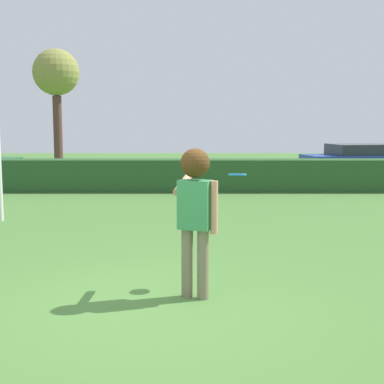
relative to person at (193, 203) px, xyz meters
The scene contains 6 objects.
ground_plane 1.29m from the person, 145.40° to the right, with size 60.00×60.00×0.00m, color #4A7B36.
person is the anchor object (origin of this frame).
frisbee 0.85m from the person, 47.51° to the left, with size 0.24×0.24×0.04m.
hedge_row 10.11m from the person, 92.74° to the left, with size 26.05×0.90×0.96m, color #285128.
parked_car_blue 15.53m from the person, 66.09° to the left, with size 4.45×2.48×1.25m.
oak_tree 17.63m from the person, 108.86° to the left, with size 1.90×1.90×5.05m.
Camera 1 is at (0.44, -6.00, 2.11)m, focal length 51.01 mm.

